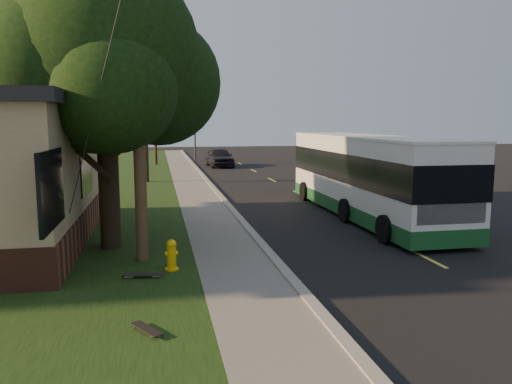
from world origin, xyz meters
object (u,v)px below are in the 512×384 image
bare_tree_far (155,141)px  transit_bus (367,174)px  skateboard_main (147,329)px  distant_car (219,157)px  traffic_signal (195,126)px  bare_tree_near (146,146)px  utility_pole (137,77)px  fire_hydrant (172,255)px  skateboarder (111,214)px  leafy_tree (105,61)px  skateboard_spare (143,275)px

bare_tree_far → transit_bus: size_ratio=0.36×
skateboard_main → distant_car: bearing=80.8°
traffic_signal → skateboard_main: bearing=-95.5°
bare_tree_near → bare_tree_far: bearing=87.6°
transit_bus → skateboard_main: transit_bus is taller
skateboard_main → utility_pole: bearing=92.4°
fire_hydrant → utility_pole: utility_pole is taller
skateboard_main → distant_car: (5.07, 31.30, 0.64)m
skateboard_main → distant_car: distant_car is taller
fire_hydrant → skateboarder: 3.54m
utility_pole → skateboard_main: bearing=-87.6°
leafy_tree → skateboard_spare: (0.91, -3.13, -5.03)m
bare_tree_far → skateboard_main: (-0.12, -33.52, -1.88)m
utility_pole → bare_tree_near: (-0.19, 17.01, -2.48)m
fire_hydrant → bare_tree_near: bearing=92.9°
skateboard_spare → distant_car: (5.22, 28.26, 0.63)m
fire_hydrant → skateboarder: bearing=117.8°
bare_tree_near → distant_car: (5.46, 9.78, -1.39)m
traffic_signal → skateboard_spare: traffic_signal is taller
leafy_tree → transit_bus: size_ratio=0.69×
fire_hydrant → distant_car: 28.16m
bare_tree_far → skateboarder: (-1.24, -26.90, -1.11)m
fire_hydrant → traffic_signal: (3.10, 34.00, 2.73)m
utility_pole → skateboard_main: (0.19, -4.51, -4.51)m
bare_tree_near → skateboarder: bearing=-92.8°
bare_tree_far → traffic_signal: bearing=48.8°
fire_hydrant → skateboard_main: (-0.52, -3.52, -0.31)m
bare_tree_near → skateboard_main: size_ratio=5.70×
skateboard_main → skateboard_spare: bearing=92.7°
skateboard_spare → skateboarder: bearing=105.3°
skateboarder → bare_tree_near: bearing=-70.7°
skateboarder → transit_bus: bearing=-141.5°
bare_tree_near → skateboard_spare: (0.24, -18.48, -2.02)m
bare_tree_near → skateboard_spare: 18.59m
fire_hydrant → transit_bus: size_ratio=0.07×
utility_pole → traffic_signal: bearing=83.4°
transit_bus → skateboarder: size_ratio=6.78×
traffic_signal → distant_car: size_ratio=1.23×
bare_tree_far → traffic_signal: size_ratio=0.73×
bare_tree_far → skateboard_spare: 30.54m
fire_hydrant → leafy_tree: (-1.57, 2.65, 4.73)m
fire_hydrant → bare_tree_far: bearing=90.8°
distant_car → bare_tree_near: bearing=-122.7°
traffic_signal → transit_bus: size_ratio=0.49×
bare_tree_near → distant_car: 11.29m
fire_hydrant → skateboarder: skateboarder is taller
bare_tree_near → transit_bus: bearing=-55.9°
utility_pole → leafy_tree: 1.94m
traffic_signal → utility_pole: bearing=-96.6°
utility_pole → transit_bus: size_ratio=0.81×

